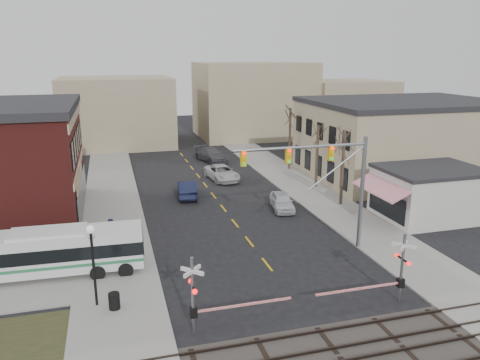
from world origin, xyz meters
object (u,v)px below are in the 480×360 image
object	(u,v)px
traffic_signal_mast	(328,172)
rr_crossing_east	(395,269)
trash_bin	(114,301)
car_d	(211,155)
car_a	(282,201)
car_c	(222,173)
pedestrian_far	(112,231)
street_lamp	(92,249)
transit_bus	(50,252)
pedestrian_near	(105,252)
car_b	(187,189)
rr_crossing_west	(202,295)

from	to	relation	value
traffic_signal_mast	rr_crossing_east	size ratio (longest dim) A/B	1.68
trash_bin	car_d	xyz separation A→B (m)	(12.77, 34.09, 0.28)
trash_bin	car_a	world-z (taller)	car_a
car_c	pedestrian_far	distance (m)	19.53
rr_crossing_east	street_lamp	size ratio (longest dim) A/B	1.22
transit_bus	pedestrian_far	bearing A→B (deg)	47.31
car_c	pedestrian_near	bearing A→B (deg)	-130.16
car_a	traffic_signal_mast	bearing A→B (deg)	-82.10
car_b	transit_bus	bearing A→B (deg)	59.04
transit_bus	rr_crossing_west	distance (m)	11.40
transit_bus	car_c	size ratio (longest dim) A/B	2.00
car_b	trash_bin	bearing A→B (deg)	75.87
street_lamp	car_c	distance (m)	27.36
transit_bus	car_d	bearing A→B (deg)	60.44
transit_bus	street_lamp	xyz separation A→B (m)	(2.70, -4.51, 1.74)
traffic_signal_mast	car_a	size ratio (longest dim) A/B	2.14
car_b	pedestrian_far	world-z (taller)	pedestrian_far
car_b	pedestrian_far	xyz separation A→B (m)	(-7.13, -10.33, 0.28)
trash_bin	pedestrian_far	distance (m)	9.20
transit_bus	trash_bin	size ratio (longest dim) A/B	12.54
car_b	pedestrian_far	distance (m)	12.55
pedestrian_near	pedestrian_far	xyz separation A→B (m)	(0.50, 3.41, 0.10)
car_c	car_d	size ratio (longest dim) A/B	0.96
car_c	pedestrian_near	distance (m)	22.61
trash_bin	car_a	xyz separation A→B (m)	(14.63, 13.45, 0.18)
car_a	car_b	xyz separation A→B (m)	(-7.44, 6.06, 0.05)
car_c	pedestrian_far	bearing A→B (deg)	-134.40
car_d	trash_bin	bearing A→B (deg)	-127.28
car_b	car_d	size ratio (longest dim) A/B	0.83
trash_bin	car_b	world-z (taller)	car_b
rr_crossing_east	pedestrian_near	world-z (taller)	rr_crossing_east
rr_crossing_east	pedestrian_far	xyz separation A→B (m)	(-14.80, 12.41, -0.89)
pedestrian_near	car_d	bearing A→B (deg)	-27.37
street_lamp	rr_crossing_east	bearing A→B (deg)	-13.91
rr_crossing_west	trash_bin	xyz separation A→B (m)	(-4.15, 3.14, -1.40)
car_d	pedestrian_near	distance (m)	31.25
pedestrian_near	pedestrian_far	world-z (taller)	pedestrian_far
trash_bin	car_b	xyz separation A→B (m)	(7.19, 19.51, 0.23)
rr_crossing_west	trash_bin	world-z (taller)	rr_crossing_west
car_a	pedestrian_near	distance (m)	16.92
transit_bus	car_a	bearing A→B (deg)	24.34
car_d	pedestrian_far	bearing A→B (deg)	-133.78
car_a	pedestrian_near	size ratio (longest dim) A/B	2.56
pedestrian_near	car_c	bearing A→B (deg)	-35.46
car_d	traffic_signal_mast	bearing A→B (deg)	-103.98
rr_crossing_west	car_a	world-z (taller)	rr_crossing_west
transit_bus	car_d	xyz separation A→B (m)	(16.39, 28.90, -0.78)
pedestrian_far	car_d	bearing A→B (deg)	6.34
car_d	car_b	bearing A→B (deg)	-127.68
pedestrian_far	car_c	bearing A→B (deg)	-3.97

